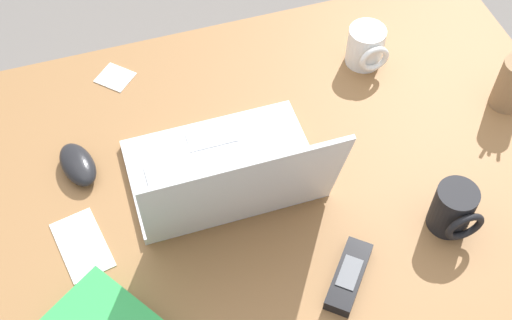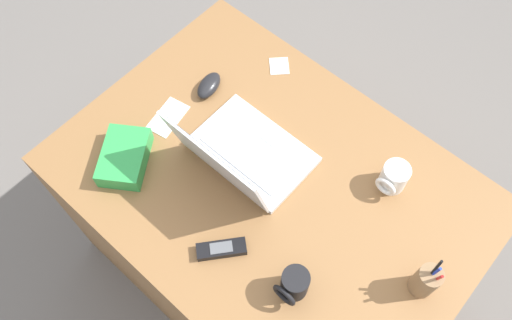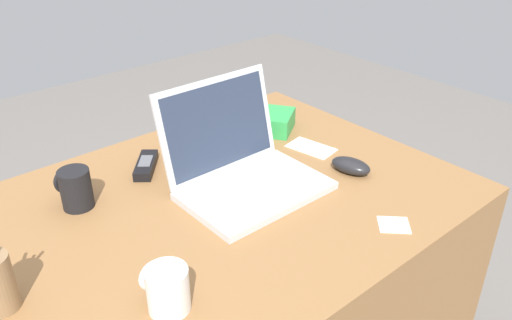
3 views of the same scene
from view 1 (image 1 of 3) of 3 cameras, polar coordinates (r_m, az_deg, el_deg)
The scene contains 8 objects.
desk at distance 1.57m, azimuth 1.70°, elevation -9.05°, with size 1.19×0.85×0.75m, color olive.
laptop at distance 1.19m, azimuth -2.33°, elevation -1.32°, with size 0.34×0.29×0.25m.
computer_mouse at distance 1.28m, azimuth -14.91°, elevation -0.37°, with size 0.06×0.11×0.04m, color black.
coffee_mug_white at distance 1.20m, azimuth 16.45°, elevation -4.11°, with size 0.07×0.08×0.10m.
coffee_mug_tall at distance 1.43m, azimuth 9.34°, elevation 9.46°, with size 0.08×0.09×0.09m.
cordless_phone at distance 1.14m, azimuth 7.88°, elevation -9.75°, with size 0.12×0.13×0.03m.
paper_note_near_laptop at distance 1.43m, azimuth -11.88°, elevation 6.88°, with size 0.06×0.07×0.00m, color white.
paper_note_right at distance 1.21m, azimuth -14.56°, elevation -7.00°, with size 0.08×0.13×0.00m, color white.
Camera 1 is at (0.26, 0.68, 1.77)m, focal length 47.07 mm.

